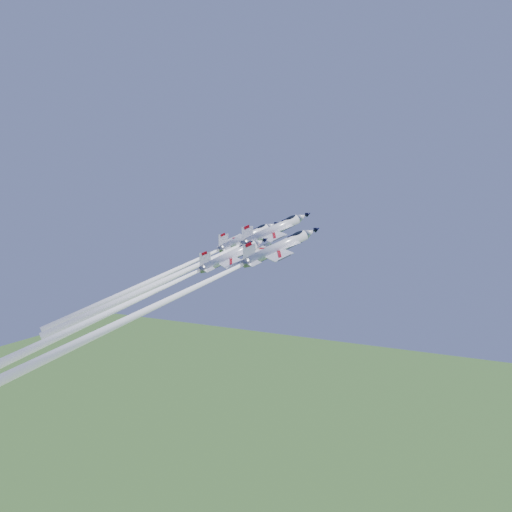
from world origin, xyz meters
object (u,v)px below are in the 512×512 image
at_px(jet_lead, 194,267).
at_px(jet_left, 175,270).
at_px(jet_slot, 148,294).
at_px(jet_right, 178,295).

xyz_separation_m(jet_lead, jet_left, (-4.36, -0.42, -0.85)).
relative_size(jet_left, jet_slot, 0.94).
distance_m(jet_left, jet_right, 12.23).
bearing_deg(jet_left, jet_lead, 43.41).
xyz_separation_m(jet_lead, jet_right, (2.78, -9.83, -4.00)).
relative_size(jet_lead, jet_right, 0.87).
distance_m(jet_left, jet_slot, 10.17).
height_order(jet_left, jet_right, jet_right).
bearing_deg(jet_left, jet_right, -14.87).
xyz_separation_m(jet_left, jet_slot, (0.50, -9.56, -3.45)).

